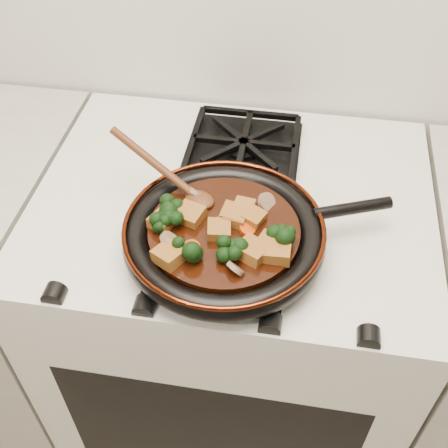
# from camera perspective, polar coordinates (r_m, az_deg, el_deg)

# --- Properties ---
(stove) EXTENTS (0.76, 0.60, 0.90)m
(stove) POSITION_cam_1_polar(r_m,az_deg,el_deg) (1.42, 0.73, -10.54)
(stove) COLOR beige
(stove) RESTS_ON ground
(burner_grate_front) EXTENTS (0.23, 0.23, 0.03)m
(burner_grate_front) POSITION_cam_1_polar(r_m,az_deg,el_deg) (0.97, -0.28, -2.25)
(burner_grate_front) COLOR black
(burner_grate_front) RESTS_ON stove
(burner_grate_back) EXTENTS (0.23, 0.23, 0.03)m
(burner_grate_back) POSITION_cam_1_polar(r_m,az_deg,el_deg) (1.17, 2.01, 7.93)
(burner_grate_back) COLOR black
(burner_grate_back) RESTS_ON stove
(skillet) EXTENTS (0.45, 0.34, 0.05)m
(skillet) POSITION_cam_1_polar(r_m,az_deg,el_deg) (0.94, 0.13, -1.08)
(skillet) COLOR black
(skillet) RESTS_ON burner_grate_front
(braising_sauce) EXTENTS (0.25, 0.25, 0.02)m
(braising_sauce) POSITION_cam_1_polar(r_m,az_deg,el_deg) (0.94, 0.00, -0.89)
(braising_sauce) COLOR black
(braising_sauce) RESTS_ON skillet
(tofu_cube_0) EXTENTS (0.04, 0.04, 0.02)m
(tofu_cube_0) POSITION_cam_1_polar(r_m,az_deg,el_deg) (0.94, 1.17, 0.64)
(tofu_cube_0) COLOR brown
(tofu_cube_0) RESTS_ON braising_sauce
(tofu_cube_1) EXTENTS (0.05, 0.05, 0.03)m
(tofu_cube_1) POSITION_cam_1_polar(r_m,az_deg,el_deg) (0.94, -3.45, 0.91)
(tofu_cube_1) COLOR brown
(tofu_cube_1) RESTS_ON braising_sauce
(tofu_cube_2) EXTENTS (0.06, 0.06, 0.03)m
(tofu_cube_2) POSITION_cam_1_polar(r_m,az_deg,el_deg) (0.89, -5.57, -3.17)
(tofu_cube_2) COLOR brown
(tofu_cube_2) RESTS_ON braising_sauce
(tofu_cube_3) EXTENTS (0.05, 0.05, 0.03)m
(tofu_cube_3) POSITION_cam_1_polar(r_m,az_deg,el_deg) (0.94, 1.02, 0.91)
(tofu_cube_3) COLOR brown
(tofu_cube_3) RESTS_ON braising_sauce
(tofu_cube_4) EXTENTS (0.05, 0.04, 0.03)m
(tofu_cube_4) POSITION_cam_1_polar(r_m,az_deg,el_deg) (0.89, 5.29, -2.80)
(tofu_cube_4) COLOR brown
(tofu_cube_4) RESTS_ON braising_sauce
(tofu_cube_5) EXTENTS (0.04, 0.04, 0.02)m
(tofu_cube_5) POSITION_cam_1_polar(r_m,az_deg,el_deg) (0.96, 2.00, 1.56)
(tofu_cube_5) COLOR brown
(tofu_cube_5) RESTS_ON braising_sauce
(tofu_cube_6) EXTENTS (0.05, 0.04, 0.02)m
(tofu_cube_6) POSITION_cam_1_polar(r_m,az_deg,el_deg) (0.90, 4.63, -1.92)
(tofu_cube_6) COLOR brown
(tofu_cube_6) RESTS_ON braising_sauce
(tofu_cube_7) EXTENTS (0.04, 0.04, 0.02)m
(tofu_cube_7) POSITION_cam_1_polar(r_m,az_deg,el_deg) (0.92, -0.52, -0.64)
(tofu_cube_7) COLOR brown
(tofu_cube_7) RESTS_ON braising_sauce
(tofu_cube_8) EXTENTS (0.05, 0.05, 0.03)m
(tofu_cube_8) POSITION_cam_1_polar(r_m,az_deg,el_deg) (0.94, -6.31, 0.25)
(tofu_cube_8) COLOR brown
(tofu_cube_8) RESTS_ON braising_sauce
(tofu_cube_9) EXTENTS (0.05, 0.05, 0.03)m
(tofu_cube_9) POSITION_cam_1_polar(r_m,az_deg,el_deg) (0.94, 3.01, 0.63)
(tofu_cube_9) COLOR brown
(tofu_cube_9) RESTS_ON braising_sauce
(tofu_cube_10) EXTENTS (0.06, 0.06, 0.03)m
(tofu_cube_10) POSITION_cam_1_polar(r_m,az_deg,el_deg) (0.89, 2.88, -2.75)
(tofu_cube_10) COLOR brown
(tofu_cube_10) RESTS_ON braising_sauce
(broccoli_floret_0) EXTENTS (0.08, 0.08, 0.06)m
(broccoli_floret_0) POSITION_cam_1_polar(r_m,az_deg,el_deg) (0.95, -5.42, 1.39)
(broccoli_floret_0) COLOR black
(broccoli_floret_0) RESTS_ON braising_sauce
(broccoli_floret_1) EXTENTS (0.07, 0.07, 0.07)m
(broccoli_floret_1) POSITION_cam_1_polar(r_m,az_deg,el_deg) (0.91, 5.97, -1.47)
(broccoli_floret_1) COLOR black
(broccoli_floret_1) RESTS_ON braising_sauce
(broccoli_floret_2) EXTENTS (0.09, 0.08, 0.07)m
(broccoli_floret_2) POSITION_cam_1_polar(r_m,az_deg,el_deg) (0.93, -6.26, 0.06)
(broccoli_floret_2) COLOR black
(broccoli_floret_2) RESTS_ON braising_sauce
(broccoli_floret_3) EXTENTS (0.08, 0.08, 0.07)m
(broccoli_floret_3) POSITION_cam_1_polar(r_m,az_deg,el_deg) (0.94, -5.46, 0.59)
(broccoli_floret_3) COLOR black
(broccoli_floret_3) RESTS_ON braising_sauce
(broccoli_floret_4) EXTENTS (0.08, 0.09, 0.07)m
(broccoli_floret_4) POSITION_cam_1_polar(r_m,az_deg,el_deg) (0.88, 0.69, -2.72)
(broccoli_floret_4) COLOR black
(broccoli_floret_4) RESTS_ON braising_sauce
(broccoli_floret_5) EXTENTS (0.09, 0.09, 0.08)m
(broccoli_floret_5) POSITION_cam_1_polar(r_m,az_deg,el_deg) (0.88, -3.91, -2.78)
(broccoli_floret_5) COLOR black
(broccoli_floret_5) RESTS_ON braising_sauce
(carrot_coin_0) EXTENTS (0.03, 0.03, 0.01)m
(carrot_coin_0) POSITION_cam_1_polar(r_m,az_deg,el_deg) (0.90, -3.26, -2.32)
(carrot_coin_0) COLOR #B93705
(carrot_coin_0) RESTS_ON braising_sauce
(carrot_coin_1) EXTENTS (0.03, 0.03, 0.02)m
(carrot_coin_1) POSITION_cam_1_polar(r_m,az_deg,el_deg) (0.94, 0.72, 0.46)
(carrot_coin_1) COLOR #B93705
(carrot_coin_1) RESTS_ON braising_sauce
(carrot_coin_2) EXTENTS (0.03, 0.03, 0.02)m
(carrot_coin_2) POSITION_cam_1_polar(r_m,az_deg,el_deg) (0.94, 0.02, 0.24)
(carrot_coin_2) COLOR #B93705
(carrot_coin_2) RESTS_ON braising_sauce
(carrot_coin_3) EXTENTS (0.03, 0.03, 0.02)m
(carrot_coin_3) POSITION_cam_1_polar(r_m,az_deg,el_deg) (0.93, 2.37, -0.46)
(carrot_coin_3) COLOR #B93705
(carrot_coin_3) RESTS_ON braising_sauce
(mushroom_slice_0) EXTENTS (0.04, 0.04, 0.03)m
(mushroom_slice_0) POSITION_cam_1_polar(r_m,az_deg,el_deg) (0.97, 4.35, 2.24)
(mushroom_slice_0) COLOR #7E6149
(mushroom_slice_0) RESTS_ON braising_sauce
(mushroom_slice_1) EXTENTS (0.05, 0.05, 0.03)m
(mushroom_slice_1) POSITION_cam_1_polar(r_m,az_deg,el_deg) (0.91, -5.44, -1.74)
(mushroom_slice_1) COLOR #7E6149
(mushroom_slice_1) RESTS_ON braising_sauce
(mushroom_slice_2) EXTENTS (0.04, 0.04, 0.03)m
(mushroom_slice_2) POSITION_cam_1_polar(r_m,az_deg,el_deg) (0.87, 1.17, -4.52)
(mushroom_slice_2) COLOR #7E6149
(mushroom_slice_2) RESTS_ON braising_sauce
(mushroom_slice_3) EXTENTS (0.04, 0.04, 0.03)m
(mushroom_slice_3) POSITION_cam_1_polar(r_m,az_deg,el_deg) (0.99, -2.84, 3.15)
(mushroom_slice_3) COLOR #7E6149
(mushroom_slice_3) RESTS_ON braising_sauce
(wooden_spoon) EXTENTS (0.13, 0.08, 0.21)m
(wooden_spoon) POSITION_cam_1_polar(r_m,az_deg,el_deg) (0.99, -4.91, 4.43)
(wooden_spoon) COLOR #4A250F
(wooden_spoon) RESTS_ON braising_sauce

